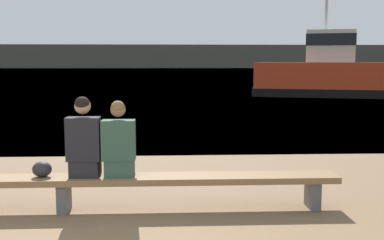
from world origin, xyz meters
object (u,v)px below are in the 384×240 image
person_left (84,143)px  tugboat_red (324,75)px  bench_main (64,183)px  person_right (119,145)px  shopping_bag (42,169)px

person_left → tugboat_red: 22.53m
bench_main → person_right: person_right is taller
person_left → tugboat_red: size_ratio=0.13×
person_right → tugboat_red: bearing=65.6°
shopping_bag → person_left: bearing=-0.7°
person_left → person_right: size_ratio=1.05×
person_left → tugboat_red: bearing=64.6°
bench_main → person_right: bearing=0.7°
person_right → shopping_bag: bearing=179.8°
tugboat_red → person_right: bearing=172.6°
bench_main → person_right: 0.86m
tugboat_red → person_left: bearing=171.6°
person_right → tugboat_red: tugboat_red is taller
person_right → shopping_bag: (-0.97, 0.00, -0.31)m
person_left → shopping_bag: 0.63m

